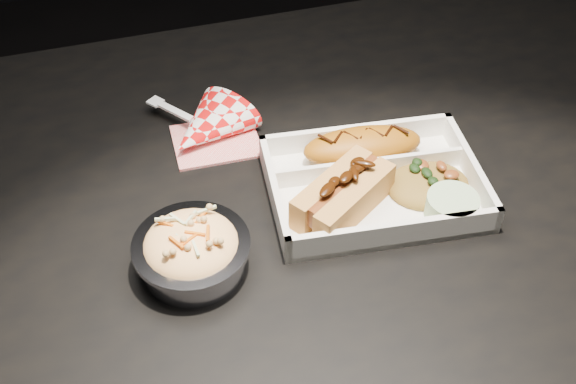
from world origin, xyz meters
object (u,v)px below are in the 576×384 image
Objects in this scene: fried_pastry at (362,146)px; food_tray at (373,187)px; dining_table at (309,233)px; hotdog at (343,193)px; napkin_fork at (206,129)px; foil_coleslaw_cup at (192,250)px.

food_tray is at bearing -96.26° from fried_pastry.
dining_table is 4.48× the size of food_tray.
napkin_fork reaches higher than hotdog.
foil_coleslaw_cup reaches higher than dining_table.
hotdog is (-0.05, -0.02, 0.02)m from food_tray.
napkin_fork reaches higher than dining_table.
napkin_fork is (-0.12, 0.18, -0.02)m from hotdog.
foil_coleslaw_cup is (-0.18, -0.03, -0.00)m from hotdog.
fried_pastry is 0.95× the size of napkin_fork.
dining_table is 8.64× the size of hotdog.
hotdog is at bearing 9.46° from foil_coleslaw_cup.
foil_coleslaw_cup reaches higher than food_tray.
foil_coleslaw_cup is at bearing -155.69° from fried_pastry.
fried_pastry is (0.07, 0.02, 0.12)m from dining_table.
foil_coleslaw_cup is at bearing -52.81° from napkin_fork.
foil_coleslaw_cup is at bearing 156.22° from hotdog.
foil_coleslaw_cup is (-0.16, -0.09, 0.12)m from dining_table.
hotdog reaches higher than food_tray.
hotdog is at bearing -2.47° from napkin_fork.
dining_table is at bearing 28.69° from foil_coleslaw_cup.
dining_table is at bearing 156.70° from food_tray.
foil_coleslaw_cup is (-0.24, -0.11, 0.00)m from fried_pastry.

